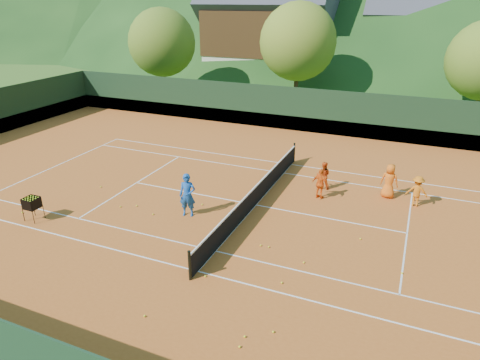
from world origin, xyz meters
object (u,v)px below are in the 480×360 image
at_px(student_c, 389,181).
at_px(tennis_net, 256,195).
at_px(student_a, 323,175).
at_px(ball_hopper, 32,203).
at_px(chalet_mid, 430,36).
at_px(coach, 187,195).
at_px(chalet_left, 270,27).
at_px(student_b, 320,184).
at_px(student_d, 417,191).

relative_size(student_c, tennis_net, 0.14).
height_order(student_a, ball_hopper, student_a).
bearing_deg(chalet_mid, student_a, -96.73).
xyz_separation_m(tennis_net, ball_hopper, (-8.02, -4.89, 0.25)).
relative_size(coach, student_c, 1.15).
height_order(chalet_left, chalet_mid, chalet_left).
xyz_separation_m(tennis_net, chalet_left, (-10.00, 30.00, 5.13)).
xyz_separation_m(student_a, ball_hopper, (-10.36, -7.85, 0.07)).
relative_size(coach, tennis_net, 0.16).
distance_m(student_a, student_b, 1.17).
height_order(student_c, chalet_left, chalet_left).
xyz_separation_m(student_a, student_d, (4.22, -0.24, 0.02)).
bearing_deg(student_b, tennis_net, 54.35).
height_order(student_c, tennis_net, student_c).
xyz_separation_m(coach, student_d, (8.85, 4.76, -0.24)).
bearing_deg(ball_hopper, student_b, 32.57).
height_order(tennis_net, chalet_left, chalet_left).
bearing_deg(chalet_left, student_b, -66.15).
xyz_separation_m(student_a, tennis_net, (-2.34, -2.97, -0.18)).
bearing_deg(coach, chalet_mid, 61.74).
distance_m(student_c, chalet_mid, 31.13).
bearing_deg(chalet_mid, chalet_left, -165.96).
relative_size(student_a, student_c, 0.84).
height_order(student_a, student_b, student_b).
bearing_deg(student_c, student_b, 32.68).
bearing_deg(student_b, student_d, -149.33).
relative_size(ball_hopper, chalet_mid, 0.08).
bearing_deg(student_a, tennis_net, 41.88).
relative_size(student_b, student_d, 1.03).
height_order(tennis_net, chalet_mid, chalet_mid).
relative_size(student_a, chalet_mid, 0.11).
height_order(ball_hopper, chalet_left, chalet_left).
xyz_separation_m(coach, student_a, (4.63, 5.00, -0.26)).
xyz_separation_m(student_d, ball_hopper, (-14.58, -7.61, 0.04)).
height_order(student_c, student_d, student_c).
xyz_separation_m(coach, chalet_left, (-7.70, 32.03, 4.69)).
bearing_deg(student_a, ball_hopper, 27.26).
xyz_separation_m(student_a, chalet_left, (-12.34, 27.03, 4.94)).
bearing_deg(coach, student_a, 31.88).
height_order(student_a, student_c, student_c).
height_order(student_a, chalet_mid, chalet_mid).
bearing_deg(student_a, student_d, 166.83).
distance_m(student_a, ball_hopper, 13.00).
bearing_deg(student_d, chalet_mid, -90.83).
height_order(coach, student_a, coach).
relative_size(coach, chalet_left, 0.14).
relative_size(student_a, tennis_net, 0.11).
distance_m(coach, student_c, 9.22).
relative_size(coach, ball_hopper, 1.88).
distance_m(student_a, chalet_left, 30.12).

